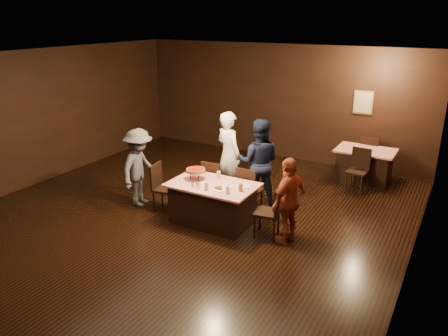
# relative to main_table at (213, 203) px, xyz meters

# --- Properties ---
(room) EXTENTS (10.00, 10.04, 3.02)m
(room) POSITION_rel_main_table_xyz_m (-0.57, -0.62, 1.75)
(room) COLOR black
(room) RESTS_ON ground
(main_table) EXTENTS (1.60, 1.00, 0.77)m
(main_table) POSITION_rel_main_table_xyz_m (0.00, 0.00, 0.00)
(main_table) COLOR red
(main_table) RESTS_ON ground
(back_table) EXTENTS (1.30, 0.90, 0.77)m
(back_table) POSITION_rel_main_table_xyz_m (1.96, 3.58, 0.00)
(back_table) COLOR #B4130C
(back_table) RESTS_ON ground
(chair_far_left) EXTENTS (0.45, 0.45, 0.95)m
(chair_far_left) POSITION_rel_main_table_xyz_m (-0.40, 0.75, 0.09)
(chair_far_left) COLOR black
(chair_far_left) RESTS_ON ground
(chair_far_right) EXTENTS (0.43, 0.43, 0.95)m
(chair_far_right) POSITION_rel_main_table_xyz_m (0.40, 0.75, 0.09)
(chair_far_right) COLOR black
(chair_far_right) RESTS_ON ground
(chair_end_left) EXTENTS (0.48, 0.48, 0.95)m
(chair_end_left) POSITION_rel_main_table_xyz_m (-1.10, 0.00, 0.09)
(chair_end_left) COLOR black
(chair_end_left) RESTS_ON ground
(chair_end_right) EXTENTS (0.48, 0.48, 0.95)m
(chair_end_right) POSITION_rel_main_table_xyz_m (1.10, 0.00, 0.09)
(chair_end_right) COLOR black
(chair_end_right) RESTS_ON ground
(chair_back_near) EXTENTS (0.46, 0.46, 0.95)m
(chair_back_near) POSITION_rel_main_table_xyz_m (1.96, 2.88, 0.09)
(chair_back_near) COLOR black
(chair_back_near) RESTS_ON ground
(chair_back_far) EXTENTS (0.45, 0.45, 0.95)m
(chair_back_far) POSITION_rel_main_table_xyz_m (1.96, 4.18, 0.09)
(chair_back_far) COLOR black
(chair_back_far) RESTS_ON ground
(diner_white_jacket) EXTENTS (0.80, 0.68, 1.85)m
(diner_white_jacket) POSITION_rel_main_table_xyz_m (-0.36, 1.24, 0.54)
(diner_white_jacket) COLOR white
(diner_white_jacket) RESTS_ON ground
(diner_navy_hoodie) EXTENTS (1.04, 0.93, 1.79)m
(diner_navy_hoodie) POSITION_rel_main_table_xyz_m (0.35, 1.21, 0.51)
(diner_navy_hoodie) COLOR black
(diner_navy_hoodie) RESTS_ON ground
(diner_grey_knit) EXTENTS (0.73, 1.10, 1.59)m
(diner_grey_knit) POSITION_rel_main_table_xyz_m (-1.71, -0.02, 0.41)
(diner_grey_knit) COLOR #525257
(diner_grey_knit) RESTS_ON ground
(diner_red_shirt) EXTENTS (0.55, 0.94, 1.51)m
(diner_red_shirt) POSITION_rel_main_table_xyz_m (1.48, 0.01, 0.37)
(diner_red_shirt) COLOR #AC482A
(diner_red_shirt) RESTS_ON ground
(pizza_stand) EXTENTS (0.38, 0.38, 0.22)m
(pizza_stand) POSITION_rel_main_table_xyz_m (-0.40, 0.05, 0.57)
(pizza_stand) COLOR black
(pizza_stand) RESTS_ON main_table
(plate_with_slice) EXTENTS (0.25, 0.25, 0.06)m
(plate_with_slice) POSITION_rel_main_table_xyz_m (0.25, -0.18, 0.41)
(plate_with_slice) COLOR white
(plate_with_slice) RESTS_ON main_table
(plate_empty) EXTENTS (0.25, 0.25, 0.01)m
(plate_empty) POSITION_rel_main_table_xyz_m (0.55, 0.15, 0.39)
(plate_empty) COLOR white
(plate_empty) RESTS_ON main_table
(glass_front_left) EXTENTS (0.08, 0.08, 0.14)m
(glass_front_left) POSITION_rel_main_table_xyz_m (0.05, -0.30, 0.46)
(glass_front_left) COLOR silver
(glass_front_left) RESTS_ON main_table
(glass_front_right) EXTENTS (0.08, 0.08, 0.14)m
(glass_front_right) POSITION_rel_main_table_xyz_m (0.45, -0.25, 0.46)
(glass_front_right) COLOR silver
(glass_front_right) RESTS_ON main_table
(glass_amber) EXTENTS (0.08, 0.08, 0.14)m
(glass_amber) POSITION_rel_main_table_xyz_m (0.60, -0.05, 0.46)
(glass_amber) COLOR #BF7F26
(glass_amber) RESTS_ON main_table
(glass_back) EXTENTS (0.08, 0.08, 0.14)m
(glass_back) POSITION_rel_main_table_xyz_m (-0.05, 0.30, 0.46)
(glass_back) COLOR silver
(glass_back) RESTS_ON main_table
(condiments) EXTENTS (0.17, 0.10, 0.09)m
(condiments) POSITION_rel_main_table_xyz_m (-0.18, -0.28, 0.43)
(condiments) COLOR silver
(condiments) RESTS_ON main_table
(napkin_center) EXTENTS (0.19, 0.19, 0.01)m
(napkin_center) POSITION_rel_main_table_xyz_m (0.30, 0.00, 0.39)
(napkin_center) COLOR white
(napkin_center) RESTS_ON main_table
(napkin_left) EXTENTS (0.21, 0.21, 0.01)m
(napkin_left) POSITION_rel_main_table_xyz_m (-0.15, -0.05, 0.39)
(napkin_left) COLOR white
(napkin_left) RESTS_ON main_table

